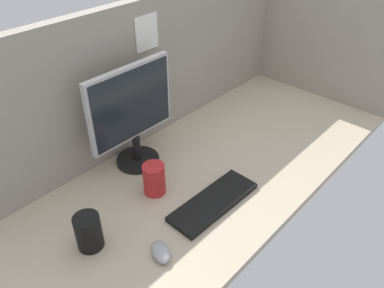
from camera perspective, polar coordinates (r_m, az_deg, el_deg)
name	(u,v)px	position (r cm, az deg, el deg)	size (l,w,h in cm)	color
ground_plane	(214,165)	(164.96, 3.35, -3.13)	(180.00, 80.00, 3.00)	tan
cubicle_wall_back	(150,70)	(170.30, -6.23, 10.80)	(180.00, 5.50, 61.55)	gray
cubicle_wall_side	(324,38)	(217.09, 19.01, 14.63)	(5.00, 80.00, 61.55)	gray
monitor	(132,113)	(152.97, -8.83, 4.53)	(39.41, 18.00, 43.15)	black
keyboard	(213,202)	(144.42, 3.20, -8.53)	(37.00, 13.00, 2.00)	black
mouse	(161,252)	(128.14, -4.64, -15.60)	(5.60, 9.60, 3.40)	#99999E
mug_red_plastic	(154,179)	(146.47, -5.63, -5.16)	(8.43, 8.43, 12.47)	red
mug_black_travel	(89,232)	(131.18, -15.06, -12.44)	(8.60, 8.60, 12.71)	black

